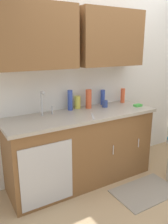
{
  "coord_description": "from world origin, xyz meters",
  "views": [
    {
      "loc": [
        -1.93,
        -1.7,
        1.74
      ],
      "look_at": [
        -0.6,
        0.55,
        1.0
      ],
      "focal_mm": 36.91,
      "sensor_mm": 36.0,
      "label": 1
    }
  ],
  "objects_px": {
    "bottle_water_short": "(70,100)",
    "cup_by_sink": "(105,104)",
    "sink": "(50,119)",
    "bottle_cleaner_spray": "(78,102)",
    "sponge": "(138,105)",
    "bottle_soap": "(103,97)",
    "bottle_dish_liquid": "(123,96)",
    "bottle_water_tall": "(89,99)",
    "knife_on_counter": "(93,116)"
  },
  "relations": [
    {
      "from": "bottle_water_short",
      "to": "cup_by_sink",
      "type": "distance_m",
      "value": 0.5
    },
    {
      "from": "sink",
      "to": "cup_by_sink",
      "type": "bearing_deg",
      "value": 6.19
    },
    {
      "from": "sink",
      "to": "bottle_cleaner_spray",
      "type": "relative_size",
      "value": 2.98
    },
    {
      "from": "sponge",
      "to": "bottle_soap",
      "type": "bearing_deg",
      "value": 137.38
    },
    {
      "from": "bottle_soap",
      "to": "bottle_dish_liquid",
      "type": "relative_size",
      "value": 1.01
    },
    {
      "from": "bottle_cleaner_spray",
      "to": "sink",
      "type": "bearing_deg",
      "value": -155.28
    },
    {
      "from": "sponge",
      "to": "sink",
      "type": "bearing_deg",
      "value": 175.04
    },
    {
      "from": "bottle_soap",
      "to": "sink",
      "type": "bearing_deg",
      "value": -166.03
    },
    {
      "from": "sink",
      "to": "bottle_water_tall",
      "type": "height_order",
      "value": "sink"
    },
    {
      "from": "bottle_dish_liquid",
      "to": "bottle_cleaner_spray",
      "type": "bearing_deg",
      "value": 176.26
    },
    {
      "from": "bottle_soap",
      "to": "cup_by_sink",
      "type": "distance_m",
      "value": 0.16
    },
    {
      "from": "sink",
      "to": "bottle_water_tall",
      "type": "bearing_deg",
      "value": 14.28
    },
    {
      "from": "sink",
      "to": "bottle_water_short",
      "type": "relative_size",
      "value": 1.89
    },
    {
      "from": "bottle_water_short",
      "to": "bottle_water_tall",
      "type": "relative_size",
      "value": 1.04
    },
    {
      "from": "bottle_dish_liquid",
      "to": "sponge",
      "type": "xyz_separation_m",
      "value": [
        0.03,
        -0.29,
        -0.09
      ]
    },
    {
      "from": "cup_by_sink",
      "to": "sponge",
      "type": "xyz_separation_m",
      "value": [
        0.42,
        -0.2,
        -0.03
      ]
    },
    {
      "from": "bottle_water_short",
      "to": "sponge",
      "type": "height_order",
      "value": "bottle_water_short"
    },
    {
      "from": "bottle_water_short",
      "to": "knife_on_counter",
      "type": "distance_m",
      "value": 0.43
    },
    {
      "from": "bottle_dish_liquid",
      "to": "cup_by_sink",
      "type": "height_order",
      "value": "bottle_dish_liquid"
    },
    {
      "from": "sink",
      "to": "bottle_water_short",
      "type": "height_order",
      "value": "sink"
    },
    {
      "from": "sink",
      "to": "bottle_water_tall",
      "type": "xyz_separation_m",
      "value": [
        0.63,
        0.16,
        0.14
      ]
    },
    {
      "from": "bottle_dish_liquid",
      "to": "sink",
      "type": "bearing_deg",
      "value": -171.7
    },
    {
      "from": "bottle_water_short",
      "to": "bottle_cleaner_spray",
      "type": "bearing_deg",
      "value": 12.51
    },
    {
      "from": "bottle_soap",
      "to": "sponge",
      "type": "distance_m",
      "value": 0.5
    },
    {
      "from": "knife_on_counter",
      "to": "sponge",
      "type": "bearing_deg",
      "value": -55.99
    },
    {
      "from": "bottle_dish_liquid",
      "to": "knife_on_counter",
      "type": "xyz_separation_m",
      "value": [
        -0.77,
        -0.38,
        -0.1
      ]
    },
    {
      "from": "bottle_soap",
      "to": "knife_on_counter",
      "type": "distance_m",
      "value": 0.62
    },
    {
      "from": "bottle_dish_liquid",
      "to": "sponge",
      "type": "bearing_deg",
      "value": -83.2
    },
    {
      "from": "knife_on_counter",
      "to": "bottle_soap",
      "type": "bearing_deg",
      "value": -18.24
    },
    {
      "from": "knife_on_counter",
      "to": "sponge",
      "type": "xyz_separation_m",
      "value": [
        0.8,
        0.09,
        0.01
      ]
    },
    {
      "from": "bottle_soap",
      "to": "bottle_water_tall",
      "type": "xyz_separation_m",
      "value": [
        -0.28,
        -0.07,
        0.02
      ]
    },
    {
      "from": "sink",
      "to": "knife_on_counter",
      "type": "distance_m",
      "value": 0.51
    },
    {
      "from": "bottle_water_short",
      "to": "bottle_dish_liquid",
      "type": "bearing_deg",
      "value": -1.34
    },
    {
      "from": "sink",
      "to": "bottle_cleaner_spray",
      "type": "height_order",
      "value": "sink"
    },
    {
      "from": "sink",
      "to": "bottle_dish_liquid",
      "type": "xyz_separation_m",
      "value": [
        1.24,
        0.18,
        0.12
      ]
    },
    {
      "from": "cup_by_sink",
      "to": "bottle_water_short",
      "type": "bearing_deg",
      "value": 167.35
    },
    {
      "from": "bottle_cleaner_spray",
      "to": "cup_by_sink",
      "type": "bearing_deg",
      "value": -20.93
    },
    {
      "from": "sink",
      "to": "bottle_water_short",
      "type": "xyz_separation_m",
      "value": [
        0.37,
        0.2,
        0.15
      ]
    },
    {
      "from": "bottle_cleaner_spray",
      "to": "sponge",
      "type": "distance_m",
      "value": 0.85
    },
    {
      "from": "cup_by_sink",
      "to": "knife_on_counter",
      "type": "height_order",
      "value": "cup_by_sink"
    },
    {
      "from": "cup_by_sink",
      "to": "knife_on_counter",
      "type": "relative_size",
      "value": 0.39
    },
    {
      "from": "sponge",
      "to": "bottle_water_short",
      "type": "bearing_deg",
      "value": 160.95
    },
    {
      "from": "bottle_soap",
      "to": "cup_by_sink",
      "type": "relative_size",
      "value": 2.28
    },
    {
      "from": "bottle_cleaner_spray",
      "to": "sponge",
      "type": "height_order",
      "value": "bottle_cleaner_spray"
    },
    {
      "from": "bottle_soap",
      "to": "sponge",
      "type": "relative_size",
      "value": 1.96
    },
    {
      "from": "bottle_water_short",
      "to": "knife_on_counter",
      "type": "xyz_separation_m",
      "value": [
        0.1,
        -0.4,
        -0.13
      ]
    },
    {
      "from": "bottle_soap",
      "to": "bottle_water_short",
      "type": "bearing_deg",
      "value": -177.35
    },
    {
      "from": "bottle_soap",
      "to": "cup_by_sink",
      "type": "xyz_separation_m",
      "value": [
        -0.05,
        -0.13,
        -0.06
      ]
    },
    {
      "from": "bottle_dish_liquid",
      "to": "sponge",
      "type": "distance_m",
      "value": 0.31
    },
    {
      "from": "bottle_water_short",
      "to": "sponge",
      "type": "xyz_separation_m",
      "value": [
        0.9,
        -0.31,
        -0.12
      ]
    }
  ]
}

